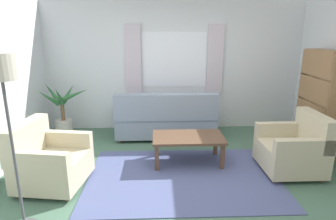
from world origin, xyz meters
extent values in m
plane|color=#476B56|center=(0.00, 0.00, 0.00)|extent=(6.24, 6.24, 0.00)
cube|color=silver|center=(0.00, 2.26, 1.30)|extent=(5.32, 0.12, 2.60)
cube|color=white|center=(0.00, 2.20, 1.45)|extent=(1.30, 0.01, 1.10)
cube|color=silver|center=(-0.83, 2.17, 1.45)|extent=(0.32, 0.06, 1.40)
cube|color=silver|center=(0.83, 2.17, 1.45)|extent=(0.32, 0.06, 1.40)
cube|color=#4C5684|center=(0.00, 0.00, 0.01)|extent=(2.68, 1.86, 0.01)
cube|color=gray|center=(-0.19, 1.68, 0.25)|extent=(1.90, 0.80, 0.38)
cube|color=gray|center=(-0.19, 1.36, 0.68)|extent=(1.90, 0.20, 0.48)
cube|color=gray|center=(0.68, 1.68, 0.56)|extent=(0.16, 0.80, 0.24)
cube|color=gray|center=(-1.06, 1.68, 0.56)|extent=(0.16, 0.80, 0.24)
cylinder|color=brown|center=(0.66, 1.98, 0.03)|extent=(0.06, 0.06, 0.06)
cylinder|color=brown|center=(-1.04, 1.98, 0.03)|extent=(0.06, 0.06, 0.06)
cylinder|color=brown|center=(0.66, 1.38, 0.03)|extent=(0.06, 0.06, 0.06)
cylinder|color=brown|center=(-1.04, 1.38, 0.03)|extent=(0.06, 0.06, 0.06)
cube|color=#BCB293|center=(-1.74, -0.15, 0.24)|extent=(0.92, 0.95, 0.36)
cube|color=#BCB293|center=(-2.07, -0.10, 0.65)|extent=(0.30, 0.86, 0.46)
cube|color=#BCB293|center=(-1.80, -0.50, 0.53)|extent=(0.81, 0.24, 0.22)
cube|color=#BCB293|center=(-1.69, 0.21, 0.53)|extent=(0.81, 0.24, 0.22)
cylinder|color=brown|center=(-1.48, -0.53, 0.03)|extent=(0.05, 0.05, 0.06)
cylinder|color=brown|center=(-1.37, 0.14, 0.03)|extent=(0.05, 0.05, 0.06)
cylinder|color=brown|center=(-2.11, -0.43, 0.03)|extent=(0.05, 0.05, 0.06)
cylinder|color=brown|center=(-2.01, 0.24, 0.03)|extent=(0.05, 0.05, 0.06)
cube|color=#BCB293|center=(1.58, 0.13, 0.24)|extent=(0.81, 0.85, 0.36)
cube|color=#BCB293|center=(1.91, 0.14, 0.65)|extent=(0.19, 0.84, 0.46)
cube|color=#BCB293|center=(1.58, 0.49, 0.53)|extent=(0.80, 0.13, 0.22)
cube|color=#BCB293|center=(1.58, -0.23, 0.53)|extent=(0.80, 0.13, 0.22)
cylinder|color=brown|center=(1.26, 0.47, 0.03)|extent=(0.05, 0.05, 0.06)
cylinder|color=brown|center=(1.26, -0.21, 0.03)|extent=(0.05, 0.05, 0.06)
cylinder|color=brown|center=(1.90, 0.47, 0.03)|extent=(0.05, 0.05, 0.06)
cylinder|color=brown|center=(1.90, -0.20, 0.03)|extent=(0.05, 0.05, 0.06)
cube|color=brown|center=(0.12, 0.48, 0.42)|extent=(1.10, 0.64, 0.04)
cube|color=brown|center=(-0.37, 0.22, 0.20)|extent=(0.06, 0.06, 0.40)
cube|color=brown|center=(0.61, 0.22, 0.20)|extent=(0.06, 0.06, 0.40)
cube|color=brown|center=(-0.37, 0.74, 0.20)|extent=(0.06, 0.06, 0.40)
cube|color=brown|center=(0.61, 0.74, 0.20)|extent=(0.06, 0.06, 0.40)
cylinder|color=#B7B2A8|center=(-2.18, 1.71, 0.17)|extent=(0.33, 0.33, 0.34)
cylinder|color=brown|center=(-2.18, 1.71, 0.50)|extent=(0.07, 0.07, 0.32)
cone|color=#2D6638|center=(-1.93, 1.76, 0.84)|extent=(0.52, 0.21, 0.28)
cone|color=#2D6638|center=(-2.11, 1.94, 0.83)|extent=(0.20, 0.47, 0.36)
cone|color=#2D6638|center=(-2.41, 1.87, 0.86)|extent=(0.45, 0.41, 0.40)
cone|color=#2D6638|center=(-2.36, 1.55, 0.83)|extent=(0.36, 0.35, 0.41)
cone|color=#2D6638|center=(-2.11, 1.39, 0.89)|extent=(0.20, 0.59, 0.47)
cube|color=olive|center=(2.38, 0.44, 0.85)|extent=(0.30, 0.04, 1.70)
cube|color=olive|center=(2.38, 1.34, 0.85)|extent=(0.30, 0.04, 1.70)
cube|color=olive|center=(2.24, 0.89, 0.85)|extent=(0.02, 0.90, 1.70)
cube|color=olive|center=(2.38, 0.89, 0.01)|extent=(0.30, 0.86, 0.02)
cube|color=olive|center=(2.38, 0.89, 0.43)|extent=(0.30, 0.86, 0.02)
cube|color=olive|center=(2.38, 0.89, 0.86)|extent=(0.30, 0.86, 0.02)
cube|color=olive|center=(2.38, 0.89, 1.28)|extent=(0.30, 0.86, 0.02)
cube|color=olive|center=(2.38, 0.89, 1.71)|extent=(0.30, 0.86, 0.02)
cube|color=#B23833|center=(2.38, 0.53, 0.57)|extent=(0.28, 0.06, 0.25)
cube|color=#387F4C|center=(2.38, 0.61, 0.59)|extent=(0.24, 0.07, 0.29)
cube|color=#335199|center=(2.38, 0.70, 0.54)|extent=(0.24, 0.08, 0.18)
cube|color=#5B8E93|center=(2.38, 0.80, 0.56)|extent=(0.24, 0.10, 0.23)
cube|color=beige|center=(2.38, 0.89, 0.58)|extent=(0.27, 0.07, 0.28)
cube|color=#387F4C|center=(2.38, 0.98, 0.54)|extent=(0.28, 0.08, 0.20)
cube|color=#7F478C|center=(2.38, 1.08, 0.57)|extent=(0.28, 0.09, 0.24)
cylinder|color=#4C4C51|center=(-1.76, -1.04, 0.81)|extent=(0.03, 0.03, 1.56)
cylinder|color=beige|center=(-1.76, -1.04, 1.71)|extent=(0.39, 0.39, 0.24)
camera|label=1|loc=(-0.35, -3.66, 2.01)|focal=30.50mm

